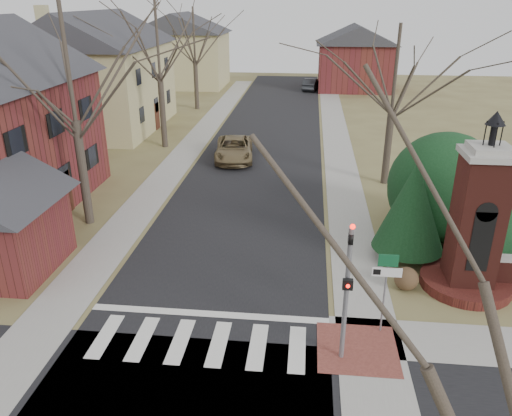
# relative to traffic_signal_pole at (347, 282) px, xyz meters

# --- Properties ---
(ground) EXTENTS (120.00, 120.00, 0.00)m
(ground) POSITION_rel_traffic_signal_pole_xyz_m (-4.30, -0.57, -2.59)
(ground) COLOR brown
(ground) RESTS_ON ground
(main_street) EXTENTS (8.00, 70.00, 0.01)m
(main_street) POSITION_rel_traffic_signal_pole_xyz_m (-4.30, 21.43, -2.58)
(main_street) COLOR black
(main_street) RESTS_ON ground
(crosswalk_zone) EXTENTS (8.00, 2.20, 0.02)m
(crosswalk_zone) POSITION_rel_traffic_signal_pole_xyz_m (-4.30, 0.23, -2.58)
(crosswalk_zone) COLOR silver
(crosswalk_zone) RESTS_ON ground
(stop_bar) EXTENTS (8.00, 0.35, 0.02)m
(stop_bar) POSITION_rel_traffic_signal_pole_xyz_m (-4.30, 1.73, -2.58)
(stop_bar) COLOR silver
(stop_bar) RESTS_ON ground
(sidewalk_right_main) EXTENTS (2.00, 60.00, 0.02)m
(sidewalk_right_main) POSITION_rel_traffic_signal_pole_xyz_m (0.90, 21.43, -2.58)
(sidewalk_right_main) COLOR gray
(sidewalk_right_main) RESTS_ON ground
(sidewalk_left) EXTENTS (2.00, 60.00, 0.02)m
(sidewalk_left) POSITION_rel_traffic_signal_pole_xyz_m (-9.50, 21.43, -2.58)
(sidewalk_left) COLOR gray
(sidewalk_left) RESTS_ON ground
(curb_apron) EXTENTS (2.40, 2.40, 0.02)m
(curb_apron) POSITION_rel_traffic_signal_pole_xyz_m (0.50, 0.43, -2.57)
(curb_apron) COLOR brown
(curb_apron) RESTS_ON ground
(traffic_signal_pole) EXTENTS (0.28, 0.41, 4.50)m
(traffic_signal_pole) POSITION_rel_traffic_signal_pole_xyz_m (0.00, 0.00, 0.00)
(traffic_signal_pole) COLOR slate
(traffic_signal_pole) RESTS_ON ground
(sign_post) EXTENTS (0.90, 0.07, 2.75)m
(sign_post) POSITION_rel_traffic_signal_pole_xyz_m (1.29, 1.41, -0.64)
(sign_post) COLOR slate
(sign_post) RESTS_ON ground
(brick_gate_monument) EXTENTS (3.20, 3.20, 6.47)m
(brick_gate_monument) POSITION_rel_traffic_signal_pole_xyz_m (4.70, 4.42, -0.42)
(brick_gate_monument) COLOR #511E17
(brick_gate_monument) RESTS_ON ground
(house_stucco_left) EXTENTS (9.80, 12.80, 9.28)m
(house_stucco_left) POSITION_rel_traffic_signal_pole_xyz_m (-17.80, 26.42, 2.01)
(house_stucco_left) COLOR tan
(house_stucco_left) RESTS_ON ground
(house_distant_left) EXTENTS (10.80, 8.80, 8.53)m
(house_distant_left) POSITION_rel_traffic_signal_pole_xyz_m (-16.31, 47.42, 1.66)
(house_distant_left) COLOR tan
(house_distant_left) RESTS_ON ground
(house_distant_right) EXTENTS (8.80, 8.80, 7.30)m
(house_distant_right) POSITION_rel_traffic_signal_pole_xyz_m (3.69, 47.42, 1.06)
(house_distant_right) COLOR #5E251F
(house_distant_right) RESTS_ON ground
(evergreen_near) EXTENTS (2.80, 2.80, 4.10)m
(evergreen_near) POSITION_rel_traffic_signal_pole_xyz_m (2.90, 6.43, -0.29)
(evergreen_near) COLOR #473D33
(evergreen_near) RESTS_ON ground
(evergreen_mid) EXTENTS (3.40, 3.40, 4.70)m
(evergreen_mid) POSITION_rel_traffic_signal_pole_xyz_m (6.20, 7.63, 0.01)
(evergreen_mid) COLOR #473D33
(evergreen_mid) RESTS_ON ground
(evergreen_mass) EXTENTS (4.80, 4.80, 4.80)m
(evergreen_mass) POSITION_rel_traffic_signal_pole_xyz_m (4.70, 8.93, -0.19)
(evergreen_mass) COLOR black
(evergreen_mass) RESTS_ON ground
(bare_tree_0) EXTENTS (8.05, 8.05, 11.15)m
(bare_tree_0) POSITION_rel_traffic_signal_pole_xyz_m (-11.30, 8.43, 5.11)
(bare_tree_0) COLOR #473D33
(bare_tree_0) RESTS_ON ground
(bare_tree_1) EXTENTS (8.40, 8.40, 11.64)m
(bare_tree_1) POSITION_rel_traffic_signal_pole_xyz_m (-11.30, 21.43, 5.44)
(bare_tree_1) COLOR #473D33
(bare_tree_1) RESTS_ON ground
(bare_tree_2) EXTENTS (7.35, 7.35, 10.19)m
(bare_tree_2) POSITION_rel_traffic_signal_pole_xyz_m (-11.80, 34.43, 4.44)
(bare_tree_2) COLOR #473D33
(bare_tree_2) RESTS_ON ground
(bare_tree_3) EXTENTS (7.00, 7.00, 9.70)m
(bare_tree_3) POSITION_rel_traffic_signal_pole_xyz_m (3.20, 15.43, 4.10)
(bare_tree_3) COLOR #473D33
(bare_tree_3) RESTS_ON ground
(pickup_truck) EXTENTS (2.90, 5.31, 1.41)m
(pickup_truck) POSITION_rel_traffic_signal_pole_xyz_m (-5.96, 18.93, -1.88)
(pickup_truck) COLOR olive
(pickup_truck) RESTS_ON ground
(distant_car) EXTENTS (2.04, 4.17, 1.32)m
(distant_car) POSITION_rel_traffic_signal_pole_xyz_m (-1.14, 45.87, -1.93)
(distant_car) COLOR #2D3034
(distant_car) RESTS_ON ground
(dry_shrub_left) EXTENTS (0.86, 0.86, 0.86)m
(dry_shrub_left) POSITION_rel_traffic_signal_pole_xyz_m (2.50, 4.03, -2.15)
(dry_shrub_left) COLOR #4E3823
(dry_shrub_left) RESTS_ON ground
(dry_shrub_right) EXTENTS (0.71, 0.71, 0.71)m
(dry_shrub_right) POSITION_rel_traffic_signal_pole_xyz_m (5.00, 4.03, -2.23)
(dry_shrub_right) COLOR brown
(dry_shrub_right) RESTS_ON ground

